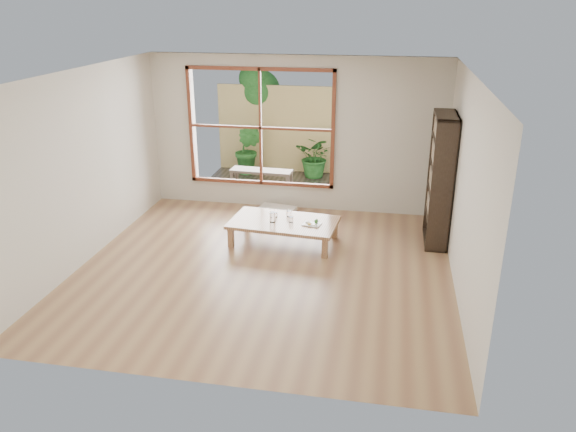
{
  "coord_description": "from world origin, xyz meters",
  "views": [
    {
      "loc": [
        1.57,
        -6.71,
        3.45
      ],
      "look_at": [
        0.21,
        0.6,
        0.55
      ],
      "focal_mm": 35.0,
      "sensor_mm": 36.0,
      "label": 1
    }
  ],
  "objects_px": {
    "food_tray": "(313,224)",
    "garden_bench": "(261,173)",
    "low_table": "(284,223)",
    "bookshelf": "(440,180)"
  },
  "relations": [
    {
      "from": "bookshelf",
      "to": "garden_bench",
      "type": "xyz_separation_m",
      "value": [
        -3.13,
        1.9,
        -0.63
      ]
    },
    {
      "from": "bookshelf",
      "to": "low_table",
      "type": "bearing_deg",
      "value": -168.13
    },
    {
      "from": "low_table",
      "to": "garden_bench",
      "type": "xyz_separation_m",
      "value": [
        -0.89,
        2.37,
        0.03
      ]
    },
    {
      "from": "food_tray",
      "to": "garden_bench",
      "type": "bearing_deg",
      "value": 129.44
    },
    {
      "from": "low_table",
      "to": "food_tray",
      "type": "relative_size",
      "value": 5.82
    },
    {
      "from": "low_table",
      "to": "food_tray",
      "type": "height_order",
      "value": "food_tray"
    },
    {
      "from": "garden_bench",
      "to": "food_tray",
      "type": "bearing_deg",
      "value": -58.26
    },
    {
      "from": "low_table",
      "to": "bookshelf",
      "type": "height_order",
      "value": "bookshelf"
    },
    {
      "from": "bookshelf",
      "to": "food_tray",
      "type": "distance_m",
      "value": 1.97
    },
    {
      "from": "low_table",
      "to": "food_tray",
      "type": "distance_m",
      "value": 0.45
    }
  ]
}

